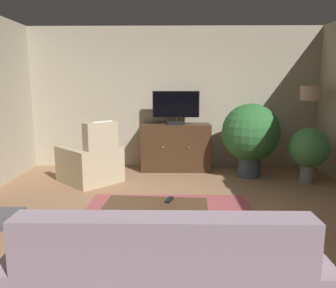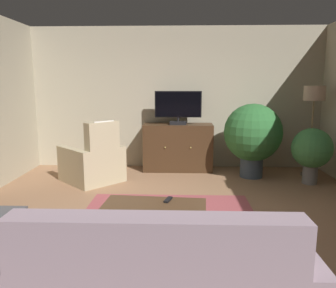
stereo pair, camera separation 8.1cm
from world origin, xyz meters
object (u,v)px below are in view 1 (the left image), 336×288
coffee_table (156,209)px  potted_plant_tall_palm_by_window (309,149)px  tv_cabinet (176,148)px  floor_lamp (311,101)px  television (176,107)px  armchair_beside_cabinet (92,163)px  tv_remote (169,200)px  cat (57,232)px  potted_plant_on_hearth_side (250,134)px

coffee_table → potted_plant_tall_palm_by_window: (2.53, 2.26, 0.22)m
tv_cabinet → floor_lamp: floor_lamp is taller
television → coffee_table: size_ratio=0.79×
coffee_table → armchair_beside_cabinet: (-1.24, 2.26, -0.05)m
coffee_table → tv_remote: (0.14, 0.12, 0.06)m
tv_cabinet → floor_lamp: size_ratio=0.81×
cat → coffee_table: bearing=-0.8°
coffee_table → cat: size_ratio=1.84×
coffee_table → potted_plant_on_hearth_side: bearing=58.9°
television → tv_remote: 3.06m
armchair_beside_cabinet → floor_lamp: bearing=7.5°
potted_plant_tall_palm_by_window → cat: (-3.62, -2.25, -0.50)m
tv_cabinet → armchair_beside_cabinet: (-1.48, -0.85, -0.11)m
television → cat: size_ratio=1.45×
television → armchair_beside_cabinet: size_ratio=0.72×
tv_cabinet → television: size_ratio=1.51×
coffee_table → television: bearing=85.6°
floor_lamp → cat: bearing=-143.9°
potted_plant_on_hearth_side → potted_plant_tall_palm_by_window: bearing=-23.0°
television → cat: 3.53m
tv_remote → potted_plant_on_hearth_side: 2.94m
tv_remote → cat: tv_remote is taller
tv_cabinet → floor_lamp: 2.66m
television → tv_remote: bearing=-91.8°
coffee_table → cat: 1.13m
tv_remote → cat: 1.29m
television → potted_plant_on_hearth_side: television is taller
tv_remote → armchair_beside_cabinet: size_ratio=0.14×
tv_cabinet → armchair_beside_cabinet: armchair_beside_cabinet is taller
coffee_table → floor_lamp: bearing=45.8°
armchair_beside_cabinet → floor_lamp: size_ratio=0.75×
television → potted_plant_on_hearth_side: (1.36, -0.41, -0.47)m
potted_plant_tall_palm_by_window → tv_remote: bearing=-138.1°
tv_cabinet → coffee_table: tv_cabinet is taller
tv_remote → floor_lamp: 3.81m
potted_plant_tall_palm_by_window → potted_plant_on_hearth_side: size_ratio=0.71×
tv_remote → armchair_beside_cabinet: armchair_beside_cabinet is taller
armchair_beside_cabinet → potted_plant_tall_palm_by_window: 3.78m
tv_remote → potted_plant_tall_palm_by_window: size_ratio=0.18×
coffee_table → floor_lamp: (2.70, 2.78, 1.01)m
potted_plant_on_hearth_side → cat: potted_plant_on_hearth_side is taller
armchair_beside_cabinet → potted_plant_on_hearth_side: size_ratio=0.92×
potted_plant_on_hearth_side → coffee_table: bearing=-121.1°
potted_plant_on_hearth_side → cat: bearing=-135.6°
tv_cabinet → coffee_table: (-0.24, -3.12, -0.06)m
coffee_table → potted_plant_on_hearth_side: potted_plant_on_hearth_side is taller
tv_remote → tv_cabinet: bearing=-165.2°
potted_plant_tall_palm_by_window → cat: 4.29m
tv_cabinet → cat: bearing=-113.3°
potted_plant_on_hearth_side → armchair_beside_cabinet: bearing=-172.2°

